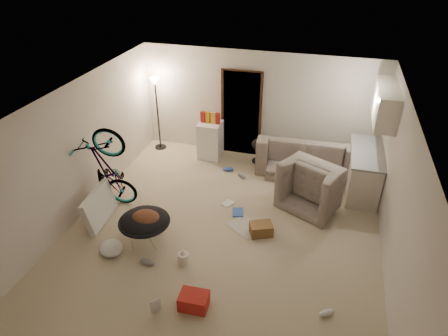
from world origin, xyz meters
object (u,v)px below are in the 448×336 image
(sofa, at_px, (305,159))
(saucer_chair, at_px, (145,225))
(kitchen_counter, at_px, (364,172))
(juicer, at_px, (183,257))
(mini_fridge, at_px, (210,140))
(drink_case_b, at_px, (194,301))
(bicycle, at_px, (111,186))
(drink_case_a, at_px, (261,229))
(armchair, at_px, (319,186))
(tv_box, at_px, (99,207))
(floor_lamp, at_px, (156,98))

(sofa, height_order, saucer_chair, saucer_chair)
(kitchen_counter, height_order, juicer, kitchen_counter)
(kitchen_counter, bearing_deg, mini_fridge, 171.01)
(saucer_chair, xyz_separation_m, drink_case_b, (1.27, -1.11, -0.25))
(mini_fridge, relative_size, drink_case_b, 2.13)
(kitchen_counter, bearing_deg, juicer, -133.39)
(bicycle, bearing_deg, drink_case_a, -96.37)
(drink_case_a, bearing_deg, armchair, 31.68)
(tv_box, bearing_deg, armchair, 19.40)
(mini_fridge, xyz_separation_m, juicer, (0.63, -3.56, -0.34))
(kitchen_counter, xyz_separation_m, armchair, (-0.86, -0.67, -0.08))
(tv_box, distance_m, drink_case_b, 2.77)
(kitchen_counter, xyz_separation_m, juicer, (-2.85, -3.01, -0.34))
(bicycle, height_order, juicer, bicycle)
(floor_lamp, relative_size, tv_box, 1.90)
(floor_lamp, relative_size, saucer_chair, 2.05)
(kitchen_counter, bearing_deg, floor_lamp, 172.34)
(sofa, xyz_separation_m, drink_case_b, (-1.15, -4.27, -0.19))
(armchair, bearing_deg, kitchen_counter, -115.30)
(sofa, xyz_separation_m, armchair, (0.37, -1.12, 0.05))
(tv_box, bearing_deg, mini_fridge, 62.41)
(sofa, bearing_deg, saucer_chair, 49.86)
(armchair, distance_m, drink_case_a, 1.60)
(armchair, relative_size, bicycle, 0.62)
(drink_case_a, bearing_deg, drink_case_b, -132.56)
(saucer_chair, xyz_separation_m, tv_box, (-1.09, 0.33, -0.06))
(floor_lamp, relative_size, juicer, 7.15)
(armchair, distance_m, drink_case_b, 3.51)
(armchair, bearing_deg, saucer_chair, 62.98)
(drink_case_b, bearing_deg, mini_fridge, 101.41)
(kitchen_counter, distance_m, mini_fridge, 3.52)
(bicycle, relative_size, saucer_chair, 2.05)
(armchair, distance_m, juicer, 3.08)
(drink_case_a, height_order, juicer, juicer)
(mini_fridge, height_order, drink_case_b, mini_fridge)
(sofa, bearing_deg, bicycle, 31.06)
(floor_lamp, height_order, drink_case_b, floor_lamp)
(saucer_chair, height_order, drink_case_a, saucer_chair)
(bicycle, xyz_separation_m, drink_case_b, (2.35, -1.92, -0.36))
(floor_lamp, bearing_deg, armchair, -18.36)
(floor_lamp, bearing_deg, sofa, -3.18)
(kitchen_counter, distance_m, bicycle, 5.10)
(floor_lamp, xyz_separation_m, drink_case_b, (2.45, -4.47, -1.19))
(armchair, height_order, drink_case_b, armchair)
(bicycle, xyz_separation_m, tv_box, (0.00, -0.48, -0.16))
(sofa, distance_m, saucer_chair, 3.98)
(saucer_chair, distance_m, drink_case_a, 2.05)
(armchair, relative_size, saucer_chair, 1.27)
(drink_case_b, bearing_deg, bicycle, 138.06)
(mini_fridge, bearing_deg, armchair, -24.58)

